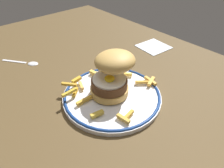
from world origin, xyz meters
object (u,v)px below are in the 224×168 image
at_px(burger, 112,73).
at_px(spoon, 29,62).
at_px(dinner_plate, 112,95).
at_px(napkin, 154,46).

height_order(burger, spoon, burger).
distance_m(dinner_plate, spoon, 0.33).
bearing_deg(dinner_plate, burger, 135.14).
relative_size(burger, napkin, 1.16).
distance_m(burger, spoon, 0.33).
relative_size(spoon, napkin, 1.10).
bearing_deg(burger, spoon, -161.58).
height_order(dinner_plate, spoon, dinner_plate).
height_order(spoon, napkin, spoon).
bearing_deg(napkin, spoon, -116.03).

